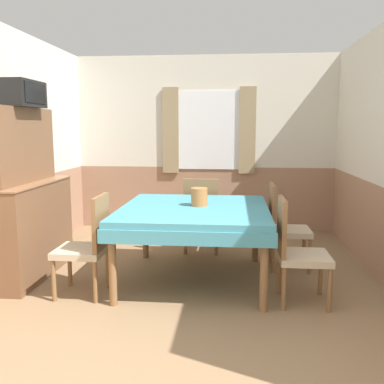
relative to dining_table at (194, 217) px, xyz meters
name	(u,v)px	position (x,y,z in m)	size (l,w,h in m)	color
wall_back	(205,143)	(-0.05, 2.28, 0.65)	(4.26, 0.10, 2.60)	silver
wall_left	(4,151)	(-2.00, 0.08, 0.64)	(0.05, 4.76, 2.60)	silver
dining_table	(194,217)	(0.00, 0.00, 0.00)	(1.49, 1.59, 0.76)	teal
chair_right_far	(283,224)	(0.94, 0.48, -0.17)	(0.44, 0.44, 0.94)	brown
chair_head_window	(202,213)	(0.00, 0.99, -0.17)	(0.44, 0.44, 0.94)	brown
chair_right_near	(296,249)	(0.94, -0.48, -0.17)	(0.44, 0.44, 0.94)	brown
chair_left_near	(88,243)	(-0.94, -0.48, -0.17)	(0.44, 0.44, 0.94)	brown
sideboard	(26,206)	(-1.75, -0.02, 0.08)	(0.46, 1.30, 1.74)	brown
tv	(22,94)	(-1.71, -0.04, 1.22)	(0.29, 0.54, 0.26)	black
vase	(199,197)	(0.04, 0.07, 0.19)	(0.17, 0.17, 0.18)	#B26B38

